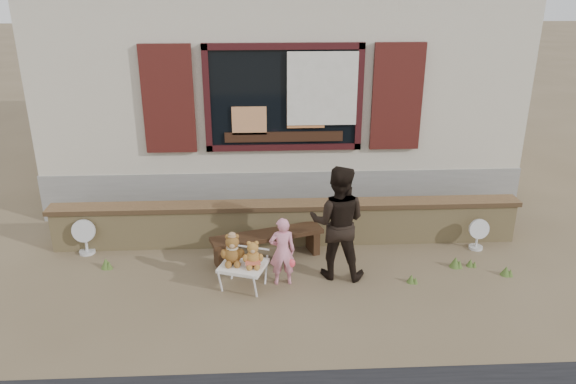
{
  "coord_description": "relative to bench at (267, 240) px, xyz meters",
  "views": [
    {
      "loc": [
        -0.37,
        -6.77,
        3.93
      ],
      "look_at": [
        0.0,
        0.6,
        1.0
      ],
      "focal_mm": 35.0,
      "sensor_mm": 36.0,
      "label": 1
    }
  ],
  "objects": [
    {
      "name": "teddy_bear_left",
      "position": [
        -0.46,
        -0.72,
        0.26
      ],
      "size": [
        0.38,
        0.36,
        0.42
      ],
      "primitive_type": null,
      "rotation": [
        0.0,
        0.0,
        -0.33
      ],
      "color": "brown",
      "rests_on": "folding_chair"
    },
    {
      "name": "shopfront",
      "position": [
        0.3,
        4.01,
        1.69
      ],
      "size": [
        8.04,
        5.13,
        4.0
      ],
      "color": "#A69A86",
      "rests_on": "ground"
    },
    {
      "name": "bench",
      "position": [
        0.0,
        0.0,
        0.0
      ],
      "size": [
        1.66,
        0.82,
        0.42
      ],
      "rotation": [
        0.0,
        0.0,
        0.31
      ],
      "color": "black",
      "rests_on": "ground"
    },
    {
      "name": "child",
      "position": [
        0.19,
        -0.68,
        0.17
      ],
      "size": [
        0.36,
        0.25,
        0.96
      ],
      "primitive_type": "imported",
      "rotation": [
        0.0,
        0.0,
        3.21
      ],
      "color": "pink",
      "rests_on": "ground"
    },
    {
      "name": "folding_chair",
      "position": [
        -0.33,
        -0.77,
        0.01
      ],
      "size": [
        0.7,
        0.66,
        0.35
      ],
      "rotation": [
        0.0,
        0.0,
        -0.33
      ],
      "color": "white",
      "rests_on": "ground"
    },
    {
      "name": "brick_wall",
      "position": [
        0.3,
        0.52,
        0.04
      ],
      "size": [
        7.1,
        0.36,
        0.67
      ],
      "color": "tan",
      "rests_on": "ground"
    },
    {
      "name": "adult",
      "position": [
        0.94,
        -0.49,
        0.49
      ],
      "size": [
        0.89,
        0.76,
        1.59
      ],
      "primitive_type": "imported",
      "rotation": [
        0.0,
        0.0,
        2.92
      ],
      "color": "black",
      "rests_on": "ground"
    },
    {
      "name": "teddy_bear_right",
      "position": [
        -0.2,
        -0.81,
        0.23
      ],
      "size": [
        0.33,
        0.3,
        0.36
      ],
      "primitive_type": null,
      "rotation": [
        0.0,
        0.0,
        -0.33
      ],
      "color": "olive",
      "rests_on": "folding_chair"
    },
    {
      "name": "fan_right",
      "position": [
        3.15,
        0.18,
        -0.06
      ],
      "size": [
        0.31,
        0.21,
        0.49
      ],
      "rotation": [
        0.0,
        0.0,
        0.04
      ],
      "color": "silver",
      "rests_on": "ground"
    },
    {
      "name": "ground",
      "position": [
        0.3,
        -0.48,
        -0.3
      ],
      "size": [
        80.0,
        80.0,
        0.0
      ],
      "primitive_type": "plane",
      "color": "brown",
      "rests_on": "ground"
    },
    {
      "name": "grass_tufts",
      "position": [
        1.07,
        -0.38,
        -0.23
      ],
      "size": [
        5.71,
        0.74,
        0.16
      ],
      "color": "#4A6629",
      "rests_on": "ground"
    },
    {
      "name": "fan_left",
      "position": [
        -2.68,
        0.32,
        -0.03
      ],
      "size": [
        0.34,
        0.23,
        0.55
      ],
      "rotation": [
        0.0,
        0.0,
        -0.02
      ],
      "color": "silver",
      "rests_on": "ground"
    }
  ]
}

